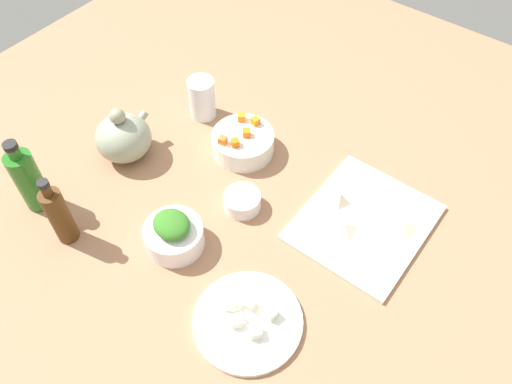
# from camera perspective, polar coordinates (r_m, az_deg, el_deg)

# --- Properties ---
(tabletop) EXTENTS (1.90, 1.90, 0.03)m
(tabletop) POSITION_cam_1_polar(r_m,az_deg,el_deg) (1.19, 0.00, -1.95)
(tabletop) COLOR #9F7050
(tabletop) RESTS_ON ground
(cutting_board) EXTENTS (0.30, 0.26, 0.01)m
(cutting_board) POSITION_cam_1_polar(r_m,az_deg,el_deg) (1.16, 11.89, -3.31)
(cutting_board) COLOR silver
(cutting_board) RESTS_ON tabletop
(plate_tofu) EXTENTS (0.21, 0.21, 0.01)m
(plate_tofu) POSITION_cam_1_polar(r_m,az_deg,el_deg) (1.02, -0.92, -14.18)
(plate_tofu) COLOR white
(plate_tofu) RESTS_ON tabletop
(bowl_greens) EXTENTS (0.13, 0.13, 0.06)m
(bowl_greens) POSITION_cam_1_polar(r_m,az_deg,el_deg) (1.10, -9.07, -4.91)
(bowl_greens) COLOR white
(bowl_greens) RESTS_ON tabletop
(bowl_carrots) EXTENTS (0.15, 0.15, 0.05)m
(bowl_carrots) POSITION_cam_1_polar(r_m,az_deg,el_deg) (1.27, -1.45, 5.49)
(bowl_carrots) COLOR white
(bowl_carrots) RESTS_ON tabletop
(bowl_small_side) EXTENTS (0.08, 0.08, 0.04)m
(bowl_small_side) POSITION_cam_1_polar(r_m,az_deg,el_deg) (1.16, -1.54, -1.05)
(bowl_small_side) COLOR white
(bowl_small_side) RESTS_ON tabletop
(teapot) EXTENTS (0.15, 0.13, 0.14)m
(teapot) POSITION_cam_1_polar(r_m,az_deg,el_deg) (1.28, -14.52, 5.93)
(teapot) COLOR gray
(teapot) RESTS_ON tabletop
(bottle_0) EXTENTS (0.05, 0.05, 0.19)m
(bottle_0) POSITION_cam_1_polar(r_m,az_deg,el_deg) (1.14, -21.06, -2.39)
(bottle_0) COLOR #4B2D11
(bottle_0) RESTS_ON tabletop
(bottle_1) EXTENTS (0.06, 0.06, 0.19)m
(bottle_1) POSITION_cam_1_polar(r_m,az_deg,el_deg) (1.22, -23.97, 1.29)
(bottle_1) COLOR #286D21
(bottle_1) RESTS_ON tabletop
(drinking_glass_0) EXTENTS (0.07, 0.07, 0.11)m
(drinking_glass_0) POSITION_cam_1_polar(r_m,az_deg,el_deg) (1.35, -6.01, 10.33)
(drinking_glass_0) COLOR white
(drinking_glass_0) RESTS_ON tabletop
(carrot_cube_0) EXTENTS (0.03, 0.03, 0.02)m
(carrot_cube_0) POSITION_cam_1_polar(r_m,az_deg,el_deg) (1.22, -2.34, 5.50)
(carrot_cube_0) COLOR orange
(carrot_cube_0) RESTS_ON bowl_carrots
(carrot_cube_1) EXTENTS (0.03, 0.03, 0.02)m
(carrot_cube_1) POSITION_cam_1_polar(r_m,az_deg,el_deg) (1.24, -1.06, 6.59)
(carrot_cube_1) COLOR orange
(carrot_cube_1) RESTS_ON bowl_carrots
(carrot_cube_2) EXTENTS (0.02, 0.02, 0.02)m
(carrot_cube_2) POSITION_cam_1_polar(r_m,az_deg,el_deg) (1.22, -3.71, 5.78)
(carrot_cube_2) COLOR orange
(carrot_cube_2) RESTS_ON bowl_carrots
(carrot_cube_3) EXTENTS (0.03, 0.03, 0.02)m
(carrot_cube_3) POSITION_cam_1_polar(r_m,az_deg,el_deg) (1.28, -1.63, 8.31)
(carrot_cube_3) COLOR orange
(carrot_cube_3) RESTS_ON bowl_carrots
(carrot_cube_4) EXTENTS (0.02, 0.02, 0.02)m
(carrot_cube_4) POSITION_cam_1_polar(r_m,az_deg,el_deg) (1.27, -0.06, 7.88)
(carrot_cube_4) COLOR orange
(carrot_cube_4) RESTS_ON bowl_carrots
(chopped_greens_mound) EXTENTS (0.08, 0.09, 0.03)m
(chopped_greens_mound) POSITION_cam_1_polar(r_m,az_deg,el_deg) (1.07, -9.37, -3.56)
(chopped_greens_mound) COLOR #347323
(chopped_greens_mound) RESTS_ON bowl_greens
(tofu_cube_0) EXTENTS (0.03, 0.03, 0.02)m
(tofu_cube_0) POSITION_cam_1_polar(r_m,az_deg,el_deg) (1.02, -0.72, -12.36)
(tofu_cube_0) COLOR #FADECE
(tofu_cube_0) RESTS_ON plate_tofu
(tofu_cube_1) EXTENTS (0.03, 0.03, 0.02)m
(tofu_cube_1) POSITION_cam_1_polar(r_m,az_deg,el_deg) (1.00, -0.08, -15.30)
(tofu_cube_1) COLOR silver
(tofu_cube_1) RESTS_ON plate_tofu
(tofu_cube_2) EXTENTS (0.03, 0.03, 0.02)m
(tofu_cube_2) POSITION_cam_1_polar(r_m,az_deg,el_deg) (1.01, 1.67, -13.33)
(tofu_cube_2) COLOR silver
(tofu_cube_2) RESTS_ON plate_tofu
(tofu_cube_3) EXTENTS (0.03, 0.03, 0.02)m
(tofu_cube_3) POSITION_cam_1_polar(r_m,az_deg,el_deg) (1.00, -2.15, -14.13)
(tofu_cube_3) COLOR white
(tofu_cube_3) RESTS_ON plate_tofu
(tofu_cube_4) EXTENTS (0.03, 0.03, 0.02)m
(tofu_cube_4) POSITION_cam_1_polar(r_m,az_deg,el_deg) (1.02, -2.84, -12.36)
(tofu_cube_4) COLOR #E3F1D1
(tofu_cube_4) RESTS_ON plate_tofu
(dumpling_0) EXTENTS (0.07, 0.07, 0.02)m
(dumpling_0) POSITION_cam_1_polar(r_m,az_deg,el_deg) (1.13, 9.68, -3.86)
(dumpling_0) COLOR beige
(dumpling_0) RESTS_ON cutting_board
(dumpling_1) EXTENTS (0.08, 0.08, 0.02)m
(dumpling_1) POSITION_cam_1_polar(r_m,az_deg,el_deg) (1.16, 16.03, -3.63)
(dumpling_1) COLOR beige
(dumpling_1) RESTS_ON cutting_board
(dumpling_2) EXTENTS (0.05, 0.05, 0.03)m
(dumpling_2) POSITION_cam_1_polar(r_m,az_deg,el_deg) (1.17, 9.32, -0.68)
(dumpling_2) COLOR beige
(dumpling_2) RESTS_ON cutting_board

